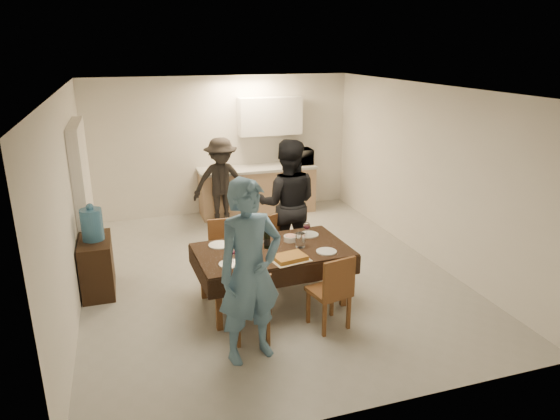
{
  "coord_description": "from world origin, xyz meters",
  "views": [
    {
      "loc": [
        -1.81,
        -6.29,
        3.13
      ],
      "look_at": [
        0.1,
        -0.3,
        1.04
      ],
      "focal_mm": 32.0,
      "sensor_mm": 36.0,
      "label": 1
    }
  ],
  "objects_px": {
    "dining_table": "(272,251)",
    "person_kitchen": "(221,182)",
    "wine_bottle": "(267,235)",
    "water_jug": "(92,225)",
    "person_far": "(287,204)",
    "microwave": "(298,157)",
    "person_near": "(250,272)",
    "savoury_tart": "(290,258)",
    "water_pitcher": "(300,240)",
    "console": "(97,266)"
  },
  "relations": [
    {
      "from": "water_pitcher",
      "to": "water_jug",
      "type": "bearing_deg",
      "value": 157.41
    },
    {
      "from": "water_jug",
      "to": "person_near",
      "type": "relative_size",
      "value": 0.21
    },
    {
      "from": "water_jug",
      "to": "person_far",
      "type": "bearing_deg",
      "value": 1.6
    },
    {
      "from": "water_pitcher",
      "to": "dining_table",
      "type": "bearing_deg",
      "value": 171.87
    },
    {
      "from": "dining_table",
      "to": "person_kitchen",
      "type": "relative_size",
      "value": 1.2
    },
    {
      "from": "microwave",
      "to": "person_kitchen",
      "type": "xyz_separation_m",
      "value": [
        -1.61,
        -0.45,
        -0.26
      ]
    },
    {
      "from": "microwave",
      "to": "savoury_tart",
      "type": "bearing_deg",
      "value": 69.08
    },
    {
      "from": "wine_bottle",
      "to": "savoury_tart",
      "type": "distance_m",
      "value": 0.48
    },
    {
      "from": "dining_table",
      "to": "savoury_tart",
      "type": "bearing_deg",
      "value": -78.26
    },
    {
      "from": "console",
      "to": "person_kitchen",
      "type": "xyz_separation_m",
      "value": [
        2.09,
        2.08,
        0.43
      ]
    },
    {
      "from": "water_pitcher",
      "to": "person_near",
      "type": "height_order",
      "value": "person_near"
    },
    {
      "from": "water_jug",
      "to": "wine_bottle",
      "type": "relative_size",
      "value": 1.24
    },
    {
      "from": "dining_table",
      "to": "water_pitcher",
      "type": "height_order",
      "value": "water_pitcher"
    },
    {
      "from": "dining_table",
      "to": "person_near",
      "type": "bearing_deg",
      "value": -120.65
    },
    {
      "from": "savoury_tart",
      "to": "person_kitchen",
      "type": "height_order",
      "value": "person_kitchen"
    },
    {
      "from": "dining_table",
      "to": "person_far",
      "type": "relative_size",
      "value": 1.02
    },
    {
      "from": "water_jug",
      "to": "wine_bottle",
      "type": "distance_m",
      "value": 2.26
    },
    {
      "from": "console",
      "to": "water_pitcher",
      "type": "height_order",
      "value": "water_pitcher"
    },
    {
      "from": "water_jug",
      "to": "savoury_tart",
      "type": "height_order",
      "value": "water_jug"
    },
    {
      "from": "person_kitchen",
      "to": "wine_bottle",
      "type": "bearing_deg",
      "value": -90.58
    },
    {
      "from": "wine_bottle",
      "to": "person_near",
      "type": "distance_m",
      "value": 1.21
    },
    {
      "from": "water_jug",
      "to": "person_near",
      "type": "distance_m",
      "value": 2.56
    },
    {
      "from": "console",
      "to": "person_near",
      "type": "xyz_separation_m",
      "value": [
        1.56,
        -2.03,
        0.6
      ]
    },
    {
      "from": "microwave",
      "to": "wine_bottle",
      "type": "bearing_deg",
      "value": 64.68
    },
    {
      "from": "savoury_tart",
      "to": "person_near",
      "type": "distance_m",
      "value": 0.96
    },
    {
      "from": "water_jug",
      "to": "person_near",
      "type": "height_order",
      "value": "person_near"
    },
    {
      "from": "savoury_tart",
      "to": "person_far",
      "type": "distance_m",
      "value": 1.51
    },
    {
      "from": "wine_bottle",
      "to": "person_kitchen",
      "type": "distance_m",
      "value": 3.01
    },
    {
      "from": "dining_table",
      "to": "water_jug",
      "type": "relative_size",
      "value": 4.66
    },
    {
      "from": "savoury_tart",
      "to": "person_far",
      "type": "xyz_separation_m",
      "value": [
        0.45,
        1.43,
        0.19
      ]
    },
    {
      "from": "dining_table",
      "to": "water_jug",
      "type": "distance_m",
      "value": 2.34
    },
    {
      "from": "savoury_tart",
      "to": "person_kitchen",
      "type": "xyz_separation_m",
      "value": [
        -0.12,
        3.44,
        0.04
      ]
    },
    {
      "from": "dining_table",
      "to": "wine_bottle",
      "type": "height_order",
      "value": "wine_bottle"
    },
    {
      "from": "wine_bottle",
      "to": "microwave",
      "type": "distance_m",
      "value": 3.83
    },
    {
      "from": "microwave",
      "to": "person_kitchen",
      "type": "relative_size",
      "value": 0.34
    },
    {
      "from": "microwave",
      "to": "person_far",
      "type": "bearing_deg",
      "value": 67.15
    },
    {
      "from": "wine_bottle",
      "to": "microwave",
      "type": "height_order",
      "value": "microwave"
    },
    {
      "from": "dining_table",
      "to": "console",
      "type": "relative_size",
      "value": 2.41
    },
    {
      "from": "person_near",
      "to": "water_pitcher",
      "type": "bearing_deg",
      "value": 34.69
    },
    {
      "from": "person_kitchen",
      "to": "microwave",
      "type": "bearing_deg",
      "value": 15.66
    },
    {
      "from": "person_far",
      "to": "person_kitchen",
      "type": "xyz_separation_m",
      "value": [
        -0.57,
        2.01,
        -0.15
      ]
    },
    {
      "from": "dining_table",
      "to": "savoury_tart",
      "type": "height_order",
      "value": "savoury_tart"
    },
    {
      "from": "console",
      "to": "person_near",
      "type": "bearing_deg",
      "value": -52.32
    },
    {
      "from": "dining_table",
      "to": "person_near",
      "type": "xyz_separation_m",
      "value": [
        -0.55,
        -1.05,
        0.27
      ]
    },
    {
      "from": "microwave",
      "to": "person_near",
      "type": "xyz_separation_m",
      "value": [
        -2.14,
        -4.56,
        -0.09
      ]
    },
    {
      "from": "water_pitcher",
      "to": "person_near",
      "type": "relative_size",
      "value": 0.09
    },
    {
      "from": "microwave",
      "to": "person_kitchen",
      "type": "bearing_deg",
      "value": 15.66
    },
    {
      "from": "water_pitcher",
      "to": "person_near",
      "type": "bearing_deg",
      "value": -131.99
    },
    {
      "from": "dining_table",
      "to": "person_kitchen",
      "type": "distance_m",
      "value": 3.06
    },
    {
      "from": "water_pitcher",
      "to": "savoury_tart",
      "type": "height_order",
      "value": "water_pitcher"
    }
  ]
}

